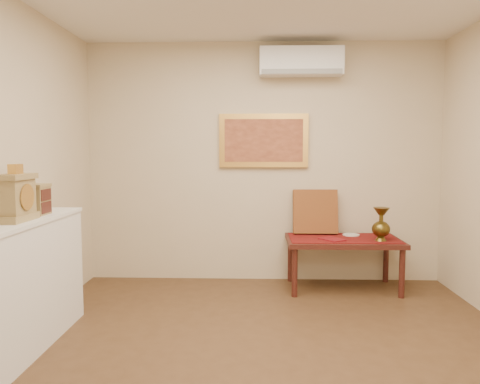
{
  "coord_description": "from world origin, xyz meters",
  "views": [
    {
      "loc": [
        -0.09,
        -3.08,
        1.48
      ],
      "look_at": [
        -0.23,
        1.15,
        1.11
      ],
      "focal_mm": 35.0,
      "sensor_mm": 36.0,
      "label": 1
    }
  ],
  "objects_px": {
    "wooden_chest": "(37,199)",
    "low_table": "(343,245)",
    "brass_urn_tall": "(381,220)",
    "display_ledge": "(3,295)",
    "mantel_clock": "(17,197)"
  },
  "relations": [
    {
      "from": "wooden_chest",
      "to": "low_table",
      "type": "relative_size",
      "value": 0.2
    },
    {
      "from": "brass_urn_tall",
      "to": "display_ledge",
      "type": "bearing_deg",
      "value": -150.22
    },
    {
      "from": "display_ledge",
      "to": "brass_urn_tall",
      "type": "bearing_deg",
      "value": 29.78
    },
    {
      "from": "display_ledge",
      "to": "low_table",
      "type": "xyz_separation_m",
      "value": [
        2.67,
        1.88,
        -0.01
      ]
    },
    {
      "from": "display_ledge",
      "to": "low_table",
      "type": "relative_size",
      "value": 1.68
    },
    {
      "from": "brass_urn_tall",
      "to": "mantel_clock",
      "type": "bearing_deg",
      "value": -152.67
    },
    {
      "from": "mantel_clock",
      "to": "wooden_chest",
      "type": "distance_m",
      "value": 0.34
    },
    {
      "from": "brass_urn_tall",
      "to": "low_table",
      "type": "xyz_separation_m",
      "value": [
        -0.36,
        0.15,
        -0.28
      ]
    },
    {
      "from": "brass_urn_tall",
      "to": "wooden_chest",
      "type": "relative_size",
      "value": 1.73
    },
    {
      "from": "brass_urn_tall",
      "to": "wooden_chest",
      "type": "height_order",
      "value": "wooden_chest"
    },
    {
      "from": "brass_urn_tall",
      "to": "display_ledge",
      "type": "xyz_separation_m",
      "value": [
        -3.03,
        -1.73,
        -0.28
      ]
    },
    {
      "from": "display_ledge",
      "to": "low_table",
      "type": "distance_m",
      "value": 3.27
    },
    {
      "from": "brass_urn_tall",
      "to": "mantel_clock",
      "type": "xyz_separation_m",
      "value": [
        -3.0,
        -1.55,
        0.39
      ]
    },
    {
      "from": "display_ledge",
      "to": "mantel_clock",
      "type": "relative_size",
      "value": 4.93
    },
    {
      "from": "brass_urn_tall",
      "to": "mantel_clock",
      "type": "relative_size",
      "value": 1.03
    }
  ]
}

